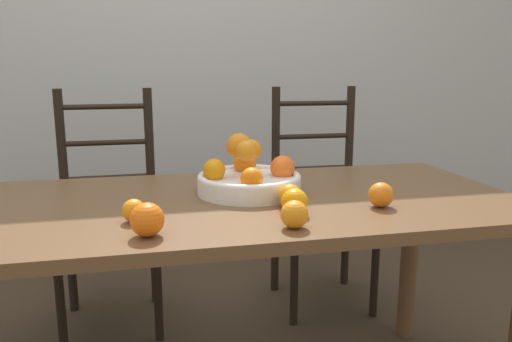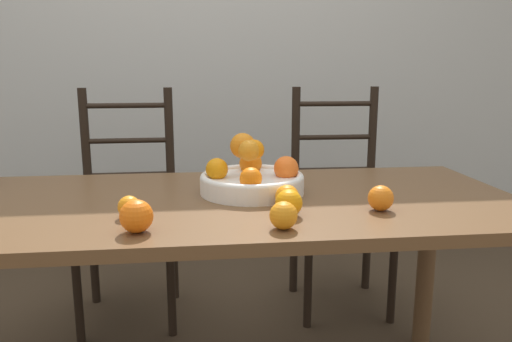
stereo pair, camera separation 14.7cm
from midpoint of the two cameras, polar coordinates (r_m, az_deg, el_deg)
wall_back at (r=2.93m, az=-5.48°, el=15.18°), size 8.00×0.06×2.60m
dining_table at (r=1.54m, az=-3.68°, el=-6.52°), size 1.97×0.80×0.73m
fruit_bowl at (r=1.58m, az=2.23°, el=-0.70°), size 0.33×0.33×0.19m
orange_loose_0 at (r=1.45m, az=16.97°, el=-3.02°), size 0.07×0.07×0.07m
orange_loose_1 at (r=1.24m, az=6.63°, el=-5.11°), size 0.07×0.07×0.07m
orange_loose_2 at (r=1.35m, az=6.96°, el=-3.67°), size 0.07×0.07×0.07m
orange_loose_3 at (r=1.22m, az=-10.14°, el=-5.16°), size 0.08×0.08×0.08m
orange_loose_4 at (r=1.42m, az=6.61°, el=-2.98°), size 0.07×0.07×0.07m
orange_loose_5 at (r=1.35m, az=-11.26°, el=-4.09°), size 0.06×0.06×0.06m
chair_left at (r=2.30m, az=-12.64°, el=-4.81°), size 0.43×0.41×1.03m
chair_right at (r=2.40m, az=11.29°, el=-4.04°), size 0.43×0.41×1.03m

